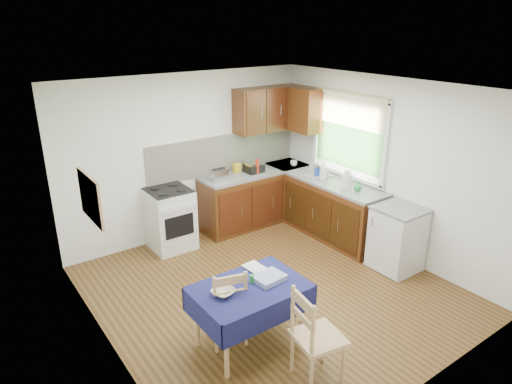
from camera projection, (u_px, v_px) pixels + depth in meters
floor at (271, 289)px, 5.76m from camera, size 4.20×4.20×0.00m
ceiling at (274, 89)px, 4.88m from camera, size 4.00×4.20×0.02m
wall_back at (188, 157)px, 6.92m from camera, size 4.00×0.02×2.50m
wall_front at (430, 273)px, 3.73m from camera, size 4.00×0.02×2.50m
wall_left at (102, 243)px, 4.23m from camera, size 0.02×4.20×2.50m
wall_right at (385, 167)px, 6.41m from camera, size 0.02×4.20×2.50m
base_cabinets at (291, 204)px, 7.31m from camera, size 1.90×2.30×0.86m
worktop_back at (256, 172)px, 7.39m from camera, size 1.90×0.60×0.04m
worktop_right at (335, 184)px, 6.87m from camera, size 0.60×1.70×0.04m
worktop_corner at (287, 165)px, 7.75m from camera, size 0.60×0.60×0.04m
splashback at (225, 153)px, 7.28m from camera, size 2.70×0.02×0.60m
upper_cabinets at (280, 109)px, 7.31m from camera, size 1.20×0.85×0.70m
stove at (170, 219)px, 6.69m from camera, size 0.60×0.61×0.92m
window at (349, 130)px, 6.79m from camera, size 0.04×1.48×1.26m
fridge at (397, 239)px, 6.12m from camera, size 0.58×0.60×0.89m
corkboard at (91, 198)px, 4.35m from camera, size 0.04×0.62×0.47m
dining_table at (250, 295)px, 4.62m from camera, size 1.13×0.77×0.68m
chair_far at (227, 304)px, 4.66m from camera, size 0.48×0.48×0.88m
chair_near at (314, 334)px, 4.15m from camera, size 0.49×0.49×0.96m
toaster at (219, 175)px, 6.93m from camera, size 0.26×0.16×0.20m
sandwich_press at (254, 167)px, 7.30m from camera, size 0.27×0.24×0.16m
sauce_bottle at (257, 167)px, 7.21m from camera, size 0.05×0.05×0.24m
yellow_packet at (237, 168)px, 7.29m from camera, size 0.13×0.11×0.15m
dish_rack at (319, 175)px, 7.14m from camera, size 0.41×0.31×0.19m
kettle at (347, 180)px, 6.61m from camera, size 0.16×0.16×0.27m
cup at (294, 163)px, 7.62m from camera, size 0.14×0.14×0.09m
soap_bottle_a at (323, 171)px, 6.91m from camera, size 0.15×0.15×0.29m
soap_bottle_b at (317, 171)px, 7.08m from camera, size 0.11×0.11×0.17m
soap_bottle_c at (358, 186)px, 6.51m from camera, size 0.15×0.15×0.15m
plate_bowl at (223, 292)px, 4.44m from camera, size 0.27×0.27×0.05m
book at (248, 270)px, 4.86m from camera, size 0.20×0.26×0.02m
spice_jar at (252, 279)px, 4.64m from camera, size 0.04×0.04×0.09m
tea_towel at (269, 278)px, 4.68m from camera, size 0.33×0.27×0.06m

